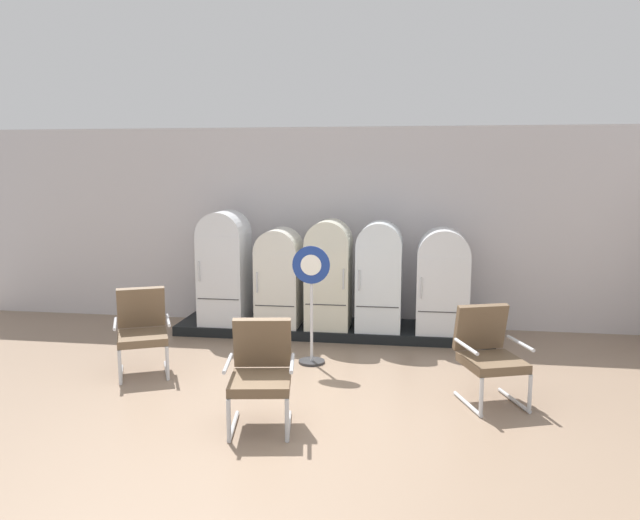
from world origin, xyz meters
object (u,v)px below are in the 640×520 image
Objects in this scene: refrigerator_0 at (224,264)px; refrigerator_2 at (329,271)px; refrigerator_1 at (279,274)px; armchair_left at (142,328)px; refrigerator_3 at (379,273)px; sign_stand at (311,307)px; armchair_right at (488,351)px; armchair_center at (261,370)px; refrigerator_4 at (443,278)px.

refrigerator_0 is 1.07× the size of refrigerator_2.
refrigerator_1 is 1.42× the size of armchair_left.
refrigerator_0 is 1.17× the size of refrigerator_1.
sign_stand is (-0.74, -1.23, -0.22)m from refrigerator_3.
refrigerator_2 reaches higher than armchair_left.
refrigerator_1 is 1.42× the size of armchair_right.
refrigerator_2 is at bearing 86.13° from armchair_center.
armchair_right is 0.67× the size of sign_stand.
refrigerator_2 is at bearing 43.42° from armchair_left.
refrigerator_2 is (0.71, -0.01, 0.07)m from refrigerator_1.
refrigerator_1 is 3.44m from armchair_right.
refrigerator_2 is 0.70m from refrigerator_3.
refrigerator_0 reaches higher than armchair_center.
armchair_center is (0.50, -3.07, -0.34)m from refrigerator_1.
refrigerator_3 reaches higher than sign_stand.
sign_stand reaches higher than armchair_center.
armchair_right is 2.33m from armchair_center.
refrigerator_3 reaches higher than armchair_right.
armchair_left is (-0.42, -1.85, -0.47)m from refrigerator_0.
refrigerator_1 is 0.95× the size of sign_stand.
armchair_right is (1.94, -2.15, -0.41)m from refrigerator_2.
refrigerator_3 is (1.41, -0.02, 0.06)m from refrigerator_1.
sign_stand is at bearing -40.52° from refrigerator_0.
refrigerator_4 is 3.56m from armchair_center.
refrigerator_2 reaches higher than refrigerator_1.
refrigerator_4 is 2.22m from armchair_right.
refrigerator_1 is at bearing -0.68° from refrigerator_0.
refrigerator_1 is at bearing 56.38° from armchair_left.
refrigerator_4 is at bearing 1.02° from refrigerator_3.
refrigerator_4 is at bearing 27.74° from armchair_left.
refrigerator_0 is at bearing 179.22° from refrigerator_3.
refrigerator_0 is 1.66× the size of armchair_center.
refrigerator_2 reaches higher than armchair_right.
refrigerator_1 is 2.24m from armchair_left.
refrigerator_3 is 3.21m from armchair_center.
refrigerator_2 is 2.69m from armchair_left.
refrigerator_1 is at bearing 179.87° from refrigerator_4.
refrigerator_1 reaches higher than armchair_center.
armchair_left is 3.89m from armchair_right.
armchair_right is at bearing -4.73° from armchair_left.
armchair_center is 0.67× the size of sign_stand.
armchair_center is (1.30, -3.08, -0.47)m from refrigerator_0.
refrigerator_1 is (0.80, -0.01, -0.13)m from refrigerator_0.
refrigerator_1 reaches higher than sign_stand.
refrigerator_0 reaches higher than refrigerator_1.
armchair_left is (-1.23, -1.84, -0.34)m from refrigerator_1.
refrigerator_4 reaches higher than armchair_right.
sign_stand is at bearing -142.15° from refrigerator_4.
refrigerator_0 is at bearing 179.73° from refrigerator_4.
refrigerator_2 reaches higher than refrigerator_3.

